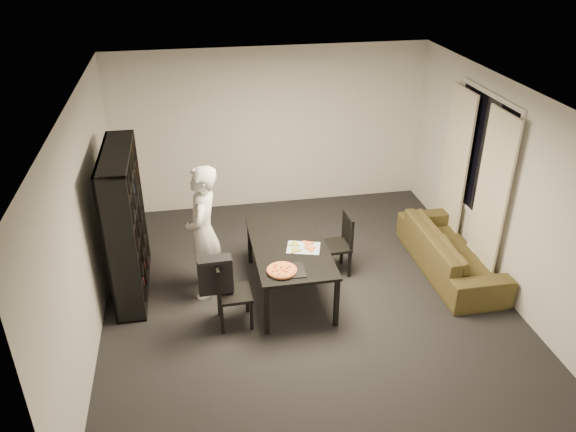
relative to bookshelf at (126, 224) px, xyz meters
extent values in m
cube|color=black|center=(2.16, -0.60, -0.95)|extent=(5.00, 5.50, 0.01)
cube|color=white|center=(2.16, -0.60, 1.65)|extent=(5.00, 5.50, 0.01)
cube|color=silver|center=(2.16, 2.15, 0.35)|extent=(5.00, 0.01, 2.60)
cube|color=silver|center=(2.16, -3.35, 0.35)|extent=(5.00, 0.01, 2.60)
cube|color=silver|center=(-0.34, -0.60, 0.35)|extent=(0.01, 5.50, 2.60)
cube|color=silver|center=(4.66, -0.60, 0.35)|extent=(0.01, 5.50, 2.60)
cube|color=black|center=(4.64, 0.00, 0.55)|extent=(0.02, 1.40, 1.60)
cube|color=white|center=(4.64, 0.00, 0.55)|extent=(0.03, 1.52, 1.72)
cube|color=beige|center=(4.56, -0.52, 0.20)|extent=(0.03, 0.70, 2.25)
cube|color=beige|center=(4.56, 0.52, 0.20)|extent=(0.03, 0.70, 2.25)
cube|color=black|center=(0.00, 0.00, 0.00)|extent=(0.35, 1.50, 1.90)
cube|color=black|center=(1.97, -0.45, -0.28)|extent=(0.91, 1.65, 0.04)
cube|color=black|center=(1.56, -1.22, -0.63)|extent=(0.05, 0.05, 0.65)
cube|color=black|center=(2.38, -1.22, -0.63)|extent=(0.05, 0.05, 0.65)
cube|color=black|center=(1.56, 0.33, -0.63)|extent=(0.05, 0.05, 0.65)
cube|color=black|center=(2.38, 0.33, -0.63)|extent=(0.05, 0.05, 0.65)
cube|color=black|center=(1.22, -0.95, -0.54)|extent=(0.41, 0.41, 0.04)
cube|color=black|center=(1.04, -0.95, -0.31)|extent=(0.05, 0.40, 0.43)
cube|color=black|center=(1.04, -0.95, -0.11)|extent=(0.04, 0.38, 0.05)
cube|color=black|center=(1.40, -1.11, -0.76)|extent=(0.04, 0.04, 0.39)
cube|color=black|center=(1.39, -0.77, -0.76)|extent=(0.04, 0.04, 0.39)
cube|color=black|center=(1.06, -1.13, -0.76)|extent=(0.04, 0.04, 0.39)
cube|color=black|center=(1.05, -0.78, -0.76)|extent=(0.04, 0.04, 0.39)
cube|color=black|center=(2.65, -0.11, -0.55)|extent=(0.41, 0.41, 0.04)
cube|color=black|center=(2.83, -0.10, -0.32)|extent=(0.06, 0.40, 0.42)
cube|color=black|center=(2.83, -0.10, -0.12)|extent=(0.05, 0.38, 0.05)
cube|color=black|center=(2.47, 0.06, -0.76)|extent=(0.04, 0.04, 0.39)
cube|color=black|center=(2.49, -0.28, -0.76)|extent=(0.04, 0.04, 0.39)
cube|color=black|center=(2.81, 0.07, -0.76)|extent=(0.04, 0.04, 0.39)
cube|color=black|center=(2.82, -0.27, -0.76)|extent=(0.04, 0.04, 0.39)
cube|color=black|center=(1.02, -0.96, -0.28)|extent=(0.40, 0.09, 0.43)
cube|color=black|center=(1.02, -0.96, -0.05)|extent=(0.38, 0.18, 0.05)
imported|color=silver|center=(0.93, -0.27, -0.08)|extent=(0.53, 0.71, 1.75)
cube|color=black|center=(1.85, -1.00, -0.26)|extent=(0.42, 0.35, 0.01)
cylinder|color=#AB5C31|center=(1.78, -1.01, -0.24)|extent=(0.35, 0.35, 0.02)
cylinder|color=#F2AA3E|center=(1.78, -1.01, -0.23)|extent=(0.31, 0.31, 0.01)
cube|color=silver|center=(2.13, -0.54, -0.26)|extent=(0.47, 0.40, 0.01)
imported|color=#383316|center=(4.22, -0.34, -0.66)|extent=(0.79, 2.01, 0.59)
camera|label=1|loc=(0.87, -6.31, 3.34)|focal=35.00mm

